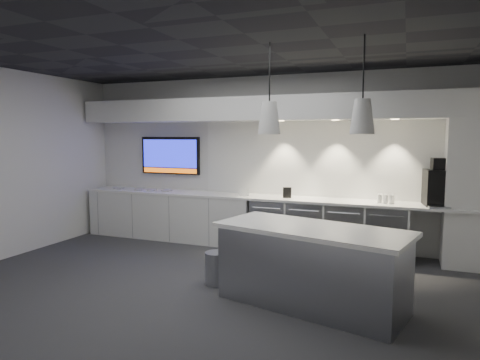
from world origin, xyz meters
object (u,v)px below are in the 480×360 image
at_px(island, 311,266).
at_px(wall_tv, 170,156).
at_px(coffee_machine, 439,186).
at_px(bin, 216,268).

bearing_deg(island, wall_tv, 156.83).
relative_size(island, coffee_machine, 3.25).
height_order(wall_tv, bin, wall_tv).
distance_m(wall_tv, coffee_machine, 4.77).
height_order(island, coffee_machine, coffee_machine).
distance_m(island, bin, 1.35).
height_order(bin, coffee_machine, coffee_machine).
bearing_deg(coffee_machine, bin, -152.36).
distance_m(bin, coffee_machine, 3.54).
relative_size(wall_tv, island, 0.54).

